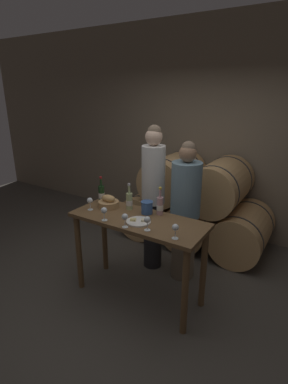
{
  "coord_description": "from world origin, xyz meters",
  "views": [
    {
      "loc": [
        1.55,
        -2.34,
        2.21
      ],
      "look_at": [
        0.0,
        0.11,
        1.2
      ],
      "focal_mm": 28.0,
      "sensor_mm": 36.0,
      "label": 1
    }
  ],
  "objects_px": {
    "blue_crock": "(147,207)",
    "cheese_plate": "(139,221)",
    "wine_bottle_red": "(101,194)",
    "wine_glass_right": "(147,220)",
    "person_left": "(153,196)",
    "wine_bottle_white": "(129,201)",
    "wine_glass_far_left": "(90,201)",
    "wine_bottle_rose": "(160,205)",
    "person_right": "(185,212)",
    "wine_glass_center": "(125,217)",
    "tasting_table": "(138,233)",
    "wine_glass_left": "(104,211)",
    "wine_glass_far_right": "(175,228)",
    "bread_basket": "(109,202)"
  },
  "relations": [
    {
      "from": "blue_crock",
      "to": "cheese_plate",
      "type": "height_order",
      "value": "blue_crock"
    },
    {
      "from": "wine_bottle_red",
      "to": "wine_bottle_rose",
      "type": "distance_m",
      "value": 0.75
    },
    {
      "from": "person_left",
      "to": "blue_crock",
      "type": "relative_size",
      "value": 13.51
    },
    {
      "from": "blue_crock",
      "to": "tasting_table",
      "type": "bearing_deg",
      "value": -94.07
    },
    {
      "from": "bread_basket",
      "to": "wine_glass_far_right",
      "type": "relative_size",
      "value": 1.63
    },
    {
      "from": "wine_bottle_rose",
      "to": "wine_glass_right",
      "type": "distance_m",
      "value": 0.4
    },
    {
      "from": "person_left",
      "to": "wine_glass_center",
      "type": "relative_size",
      "value": 12.96
    },
    {
      "from": "tasting_table",
      "to": "bread_basket",
      "type": "bearing_deg",
      "value": 169.18
    },
    {
      "from": "wine_glass_left",
      "to": "cheese_plate",
      "type": "bearing_deg",
      "value": 24.54
    },
    {
      "from": "wine_bottle_white",
      "to": "cheese_plate",
      "type": "xyz_separation_m",
      "value": [
        0.27,
        -0.23,
        -0.09
      ]
    },
    {
      "from": "person_right",
      "to": "wine_bottle_white",
      "type": "xyz_separation_m",
      "value": [
        -0.46,
        -0.47,
        0.2
      ]
    },
    {
      "from": "person_right",
      "to": "wine_glass_far_right",
      "type": "distance_m",
      "value": 0.88
    },
    {
      "from": "bread_basket",
      "to": "wine_glass_center",
      "type": "bearing_deg",
      "value": -35.4
    },
    {
      "from": "person_right",
      "to": "wine_glass_right",
      "type": "relative_size",
      "value": 11.92
    },
    {
      "from": "wine_bottle_white",
      "to": "wine_glass_left",
      "type": "distance_m",
      "value": 0.38
    },
    {
      "from": "person_right",
      "to": "cheese_plate",
      "type": "height_order",
      "value": "person_right"
    },
    {
      "from": "cheese_plate",
      "to": "wine_glass_far_right",
      "type": "relative_size",
      "value": 1.75
    },
    {
      "from": "wine_bottle_red",
      "to": "tasting_table",
      "type": "bearing_deg",
      "value": -14.69
    },
    {
      "from": "wine_glass_far_right",
      "to": "wine_bottle_rose",
      "type": "bearing_deg",
      "value": 133.58
    },
    {
      "from": "wine_glass_far_left",
      "to": "wine_bottle_rose",
      "type": "bearing_deg",
      "value": 22.85
    },
    {
      "from": "wine_glass_left",
      "to": "wine_glass_right",
      "type": "height_order",
      "value": "same"
    },
    {
      "from": "wine_bottle_rose",
      "to": "wine_glass_far_left",
      "type": "height_order",
      "value": "wine_bottle_rose"
    },
    {
      "from": "bread_basket",
      "to": "wine_glass_right",
      "type": "bearing_deg",
      "value": -21.82
    },
    {
      "from": "wine_glass_center",
      "to": "wine_bottle_rose",
      "type": "bearing_deg",
      "value": 73.84
    },
    {
      "from": "wine_bottle_red",
      "to": "wine_bottle_white",
      "type": "distance_m",
      "value": 0.4
    },
    {
      "from": "wine_bottle_rose",
      "to": "wine_glass_right",
      "type": "relative_size",
      "value": 2.14
    },
    {
      "from": "person_right",
      "to": "wine_glass_center",
      "type": "xyz_separation_m",
      "value": [
        -0.23,
        -0.86,
        0.2
      ]
    },
    {
      "from": "wine_bottle_red",
      "to": "cheese_plate",
      "type": "bearing_deg",
      "value": -19.74
    },
    {
      "from": "wine_glass_center",
      "to": "tasting_table",
      "type": "bearing_deg",
      "value": 92.43
    },
    {
      "from": "person_left",
      "to": "wine_glass_right",
      "type": "xyz_separation_m",
      "value": [
        0.41,
        -0.8,
        0.09
      ]
    },
    {
      "from": "blue_crock",
      "to": "wine_glass_far_right",
      "type": "xyz_separation_m",
      "value": [
        0.51,
        -0.35,
        0.03
      ]
    },
    {
      "from": "person_left",
      "to": "wine_bottle_white",
      "type": "xyz_separation_m",
      "value": [
        -0.03,
        -0.47,
        0.09
      ]
    },
    {
      "from": "wine_bottle_red",
      "to": "wine_glass_far_left",
      "type": "relative_size",
      "value": 2.19
    },
    {
      "from": "tasting_table",
      "to": "blue_crock",
      "type": "distance_m",
      "value": 0.29
    },
    {
      "from": "tasting_table",
      "to": "bread_basket",
      "type": "distance_m",
      "value": 0.51
    },
    {
      "from": "wine_glass_right",
      "to": "wine_glass_left",
      "type": "bearing_deg",
      "value": -175.21
    },
    {
      "from": "person_right",
      "to": "wine_bottle_red",
      "type": "xyz_separation_m",
      "value": [
        -0.86,
        -0.46,
        0.2
      ]
    },
    {
      "from": "bread_basket",
      "to": "wine_glass_far_right",
      "type": "distance_m",
      "value": 1.01
    },
    {
      "from": "cheese_plate",
      "to": "wine_bottle_white",
      "type": "bearing_deg",
      "value": 139.75
    },
    {
      "from": "wine_glass_center",
      "to": "wine_glass_far_right",
      "type": "relative_size",
      "value": 1.0
    },
    {
      "from": "wine_glass_far_left",
      "to": "bread_basket",
      "type": "bearing_deg",
      "value": 57.42
    },
    {
      "from": "wine_bottle_red",
      "to": "wine_glass_right",
      "type": "xyz_separation_m",
      "value": [
        0.84,
        -0.34,
        -0.0
      ]
    },
    {
      "from": "cheese_plate",
      "to": "wine_glass_left",
      "type": "distance_m",
      "value": 0.36
    },
    {
      "from": "person_right",
      "to": "blue_crock",
      "type": "distance_m",
      "value": 0.54
    },
    {
      "from": "wine_glass_far_left",
      "to": "wine_glass_far_right",
      "type": "bearing_deg",
      "value": -5.32
    },
    {
      "from": "person_left",
      "to": "wine_glass_center",
      "type": "height_order",
      "value": "person_left"
    },
    {
      "from": "wine_bottle_red",
      "to": "wine_glass_right",
      "type": "relative_size",
      "value": 2.19
    },
    {
      "from": "wine_bottle_rose",
      "to": "bread_basket",
      "type": "xyz_separation_m",
      "value": [
        -0.59,
        -0.12,
        -0.05
      ]
    },
    {
      "from": "tasting_table",
      "to": "wine_glass_far_left",
      "type": "bearing_deg",
      "value": -170.78
    },
    {
      "from": "wine_bottle_red",
      "to": "wine_glass_left",
      "type": "height_order",
      "value": "wine_bottle_red"
    }
  ]
}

